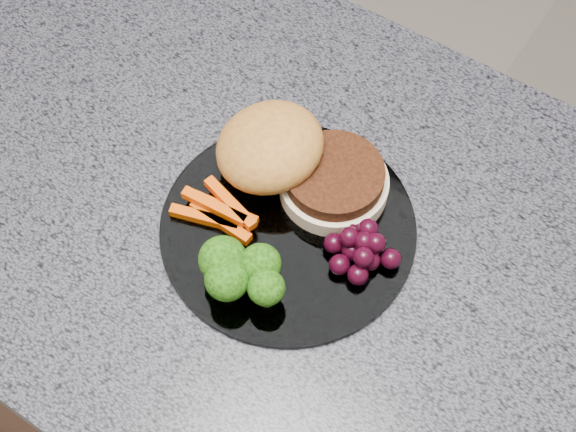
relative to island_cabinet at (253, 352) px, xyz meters
The scene contains 7 objects.
island_cabinet is the anchor object (origin of this frame).
countertop 0.45m from the island_cabinet, ahead, with size 1.20×0.60×0.04m, color #555460.
plate 0.48m from the island_cabinet, ahead, with size 0.26×0.26×0.01m, color white.
burger 0.51m from the island_cabinet, 47.61° to the left, with size 0.22×0.16×0.06m.
carrot_sticks 0.49m from the island_cabinet, 79.46° to the right, with size 0.09×0.06×0.02m.
broccoli 0.52m from the island_cabinet, 51.51° to the right, with size 0.09×0.07×0.06m.
grape_bunch 0.51m from the island_cabinet, ahead, with size 0.08×0.06×0.04m.
Camera 1 is at (0.29, -0.34, 1.61)m, focal length 50.00 mm.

